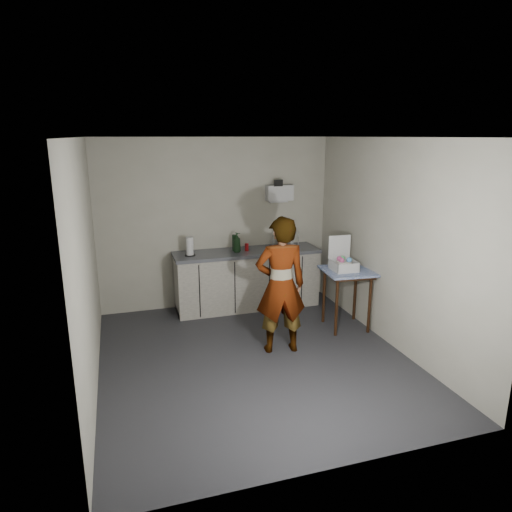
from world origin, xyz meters
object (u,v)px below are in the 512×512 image
object	(u,v)px
soda_can	(247,247)
dish_rack	(285,243)
standing_man	(281,285)
soap_bottle	(237,242)
dark_bottle	(235,243)
kitchen_counter	(247,281)
side_table	(347,278)
paper_towel	(190,247)
bakery_box	(343,263)

from	to	relation	value
soda_can	dish_rack	distance (m)	0.64
standing_man	dish_rack	size ratio (longest dim) A/B	4.55
soap_bottle	dark_bottle	bearing A→B (deg)	97.10
soda_can	kitchen_counter	bearing A→B (deg)	-63.18
standing_man	dish_rack	xyz separation A→B (m)	(0.66, 1.61, 0.12)
side_table	paper_towel	bearing A→B (deg)	155.15
soap_bottle	dish_rack	size ratio (longest dim) A/B	0.80
dark_bottle	soda_can	bearing A→B (deg)	-16.42
soda_can	standing_man	bearing A→B (deg)	-90.85
kitchen_counter	paper_towel	distance (m)	1.07
side_table	soap_bottle	size ratio (longest dim) A/B	2.80
soap_bottle	dish_rack	distance (m)	0.81
paper_towel	dish_rack	bearing A→B (deg)	2.92
kitchen_counter	paper_towel	bearing A→B (deg)	-177.52
soap_bottle	paper_towel	xyz separation A→B (m)	(-0.71, 0.00, -0.02)
soap_bottle	bakery_box	distance (m)	1.64
dark_bottle	dish_rack	world-z (taller)	dish_rack
standing_man	soda_can	world-z (taller)	standing_man
dish_rack	side_table	bearing A→B (deg)	-69.17
kitchen_counter	bakery_box	bearing A→B (deg)	-47.66
dish_rack	soda_can	bearing A→B (deg)	-176.74
kitchen_counter	side_table	xyz separation A→B (m)	(1.10, -1.17, 0.30)
side_table	soap_bottle	distance (m)	1.73
side_table	dish_rack	distance (m)	1.32
side_table	bakery_box	xyz separation A→B (m)	(-0.06, 0.03, 0.21)
standing_man	soda_can	xyz separation A→B (m)	(0.02, 1.57, 0.11)
paper_towel	soap_bottle	bearing A→B (deg)	-0.17
dish_rack	bakery_box	xyz separation A→B (m)	(0.40, -1.18, -0.03)
soap_bottle	bakery_box	size ratio (longest dim) A/B	0.66
dark_bottle	paper_towel	world-z (taller)	paper_towel
kitchen_counter	soap_bottle	size ratio (longest dim) A/B	7.49
standing_man	side_table	bearing A→B (deg)	-153.77
soda_can	dish_rack	bearing A→B (deg)	3.26
kitchen_counter	bakery_box	distance (m)	1.63
soda_can	paper_towel	bearing A→B (deg)	-177.34
standing_man	soda_can	size ratio (longest dim) A/B	15.36
soap_bottle	dark_bottle	distance (m)	0.10
kitchen_counter	standing_man	xyz separation A→B (m)	(-0.02, -1.57, 0.43)
dish_rack	bakery_box	world-z (taller)	bakery_box
dark_bottle	dish_rack	xyz separation A→B (m)	(0.82, -0.02, -0.06)
soap_bottle	dark_bottle	world-z (taller)	soap_bottle
bakery_box	standing_man	bearing A→B (deg)	-155.70
kitchen_counter	paper_towel	size ratio (longest dim) A/B	8.04
soda_can	bakery_box	xyz separation A→B (m)	(1.04, -1.14, -0.03)
kitchen_counter	standing_man	distance (m)	1.63
dark_bottle	kitchen_counter	bearing A→B (deg)	-17.10
standing_man	bakery_box	world-z (taller)	standing_man
soap_bottle	paper_towel	world-z (taller)	soap_bottle
dark_bottle	side_table	bearing A→B (deg)	-43.82
side_table	dish_rack	bearing A→B (deg)	115.79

